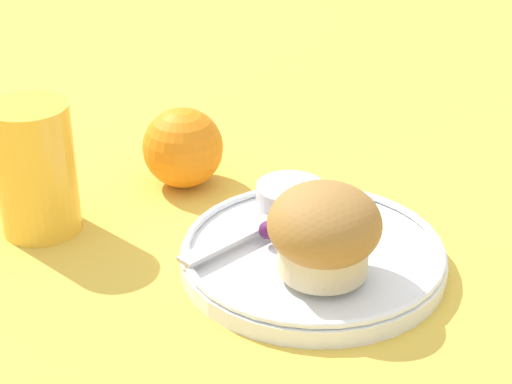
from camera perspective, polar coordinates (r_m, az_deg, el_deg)
ground_plane at (r=0.68m, az=3.38°, el=-3.74°), size 3.00×3.00×0.00m
plate at (r=0.66m, az=3.82°, el=-4.23°), size 0.20×0.20×0.02m
muffin at (r=0.60m, az=4.56°, el=-2.63°), size 0.08×0.08×0.07m
cream_ramekin at (r=0.70m, az=2.28°, el=-0.19°), size 0.06×0.06×0.02m
berry_pair at (r=0.66m, az=1.14°, el=-2.32°), size 0.03×0.01×0.01m
butter_knife at (r=0.67m, az=0.44°, el=-2.13°), size 0.16×0.04×0.00m
orange_fruit at (r=0.77m, az=-4.90°, el=2.97°), size 0.07×0.07×0.07m
juice_glass at (r=0.71m, az=-14.51°, el=1.50°), size 0.06×0.06×0.11m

